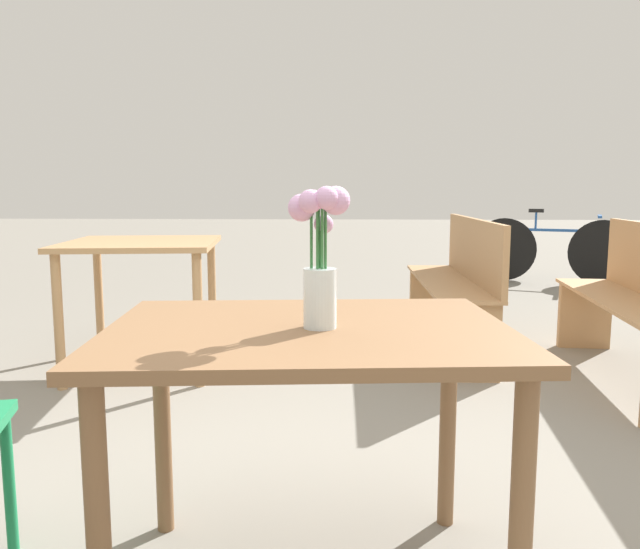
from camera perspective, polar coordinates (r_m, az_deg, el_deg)
The scene contains 5 objects.
table_front at distance 1.56m, azimuth -1.03°, elevation -8.22°, with size 1.05×0.82×0.70m.
flower_vase at distance 1.49m, azimuth -0.05°, elevation 1.63°, with size 0.15×0.11×0.34m.
bench_middle at distance 4.16m, azimuth 12.61°, elevation -0.36°, with size 0.38×1.59×0.85m.
table_back at distance 3.71m, azimuth -15.97°, elevation 1.32°, with size 0.93×0.96×0.74m.
bicycle at distance 7.39m, azimuth 20.48°, elevation 2.15°, with size 1.64×0.70×0.82m.
Camera 1 is at (0.09, -1.50, 1.04)m, focal length 35.00 mm.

